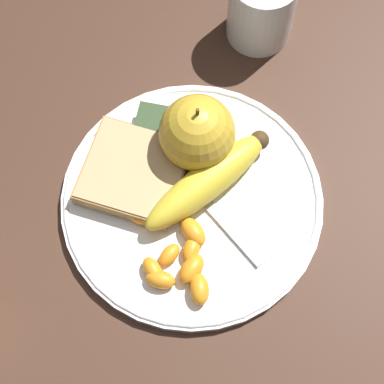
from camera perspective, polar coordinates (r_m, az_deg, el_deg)
ground_plane at (r=0.70m, az=-0.00°, el=-0.96°), size 3.00×3.00×0.00m
plate at (r=0.69m, az=-0.00°, el=-0.73°), size 0.28×0.28×0.01m
juice_glass at (r=0.78m, az=6.17°, el=15.90°), size 0.08×0.08×0.09m
apple at (r=0.68m, az=0.46°, el=5.28°), size 0.08×0.08×0.09m
banana at (r=0.68m, az=1.49°, el=1.08°), size 0.13×0.15×0.04m
bread_slice at (r=0.69m, az=-5.13°, el=1.75°), size 0.12×0.11×0.02m
fork at (r=0.69m, az=0.83°, el=-0.38°), size 0.14×0.12×0.00m
jam_packet at (r=0.72m, az=-3.12°, el=6.08°), size 0.05×0.04×0.02m
orange_segment_0 at (r=0.68m, az=-4.30°, el=-2.21°), size 0.03×0.02×0.02m
orange_segment_1 at (r=0.66m, az=-2.02°, el=-5.58°), size 0.03×0.03×0.02m
orange_segment_2 at (r=0.68m, az=-3.22°, el=-1.87°), size 0.04×0.04×0.02m
orange_segment_3 at (r=0.67m, az=0.10°, el=-3.56°), size 0.04×0.04×0.02m
orange_segment_4 at (r=0.66m, az=-2.81°, el=-7.79°), size 0.03×0.02×0.02m
orange_segment_5 at (r=0.65m, az=0.66°, el=-8.62°), size 0.03×0.04×0.02m
orange_segment_6 at (r=0.66m, az=-0.05°, el=-5.09°), size 0.02×0.03×0.02m
orange_segment_7 at (r=0.66m, az=-0.03°, el=-6.86°), size 0.03×0.04×0.02m
orange_segment_8 at (r=0.66m, az=-3.53°, el=-6.88°), size 0.03×0.03×0.02m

